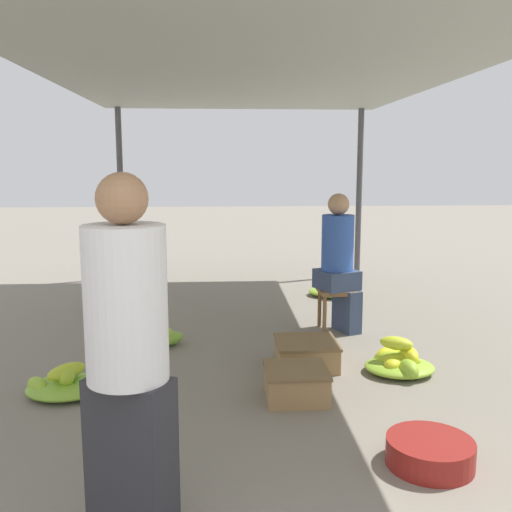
{
  "coord_description": "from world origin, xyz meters",
  "views": [
    {
      "loc": [
        -0.29,
        -1.72,
        1.56
      ],
      "look_at": [
        0.0,
        2.96,
        0.81
      ],
      "focal_mm": 40.0,
      "sensor_mm": 36.0,
      "label": 1
    }
  ],
  "objects_px": {
    "stool": "(336,297)",
    "banana_pile_left_2": "(153,336)",
    "basin_black": "(430,452)",
    "crate_near": "(306,353)",
    "vendor_seated": "(339,260)",
    "crate_mid": "(296,383)",
    "banana_pile_right_0": "(399,362)",
    "banana_pile_left_1": "(116,305)",
    "banana_pile_right_1": "(330,290)",
    "banana_pile_left_0": "(66,384)",
    "vendor_foreground": "(128,359)"
  },
  "relations": [
    {
      "from": "banana_pile_left_2",
      "to": "banana_pile_left_0",
      "type": "bearing_deg",
      "value": -114.81
    },
    {
      "from": "vendor_seated",
      "to": "crate_near",
      "type": "relative_size",
      "value": 2.74
    },
    {
      "from": "crate_near",
      "to": "vendor_seated",
      "type": "bearing_deg",
      "value": 64.84
    },
    {
      "from": "banana_pile_left_1",
      "to": "crate_near",
      "type": "distance_m",
      "value": 2.55
    },
    {
      "from": "vendor_foreground",
      "to": "banana_pile_right_0",
      "type": "relative_size",
      "value": 2.85
    },
    {
      "from": "vendor_seated",
      "to": "crate_mid",
      "type": "xyz_separation_m",
      "value": [
        -0.61,
        -1.58,
        -0.57
      ]
    },
    {
      "from": "banana_pile_left_0",
      "to": "basin_black",
      "type": "bearing_deg",
      "value": -26.75
    },
    {
      "from": "basin_black",
      "to": "stool",
      "type": "bearing_deg",
      "value": 89.89
    },
    {
      "from": "vendor_foreground",
      "to": "banana_pile_left_2",
      "type": "height_order",
      "value": "vendor_foreground"
    },
    {
      "from": "vendor_seated",
      "to": "banana_pile_right_0",
      "type": "height_order",
      "value": "vendor_seated"
    },
    {
      "from": "stool",
      "to": "crate_near",
      "type": "relative_size",
      "value": 0.85
    },
    {
      "from": "basin_black",
      "to": "crate_near",
      "type": "xyz_separation_m",
      "value": [
        -0.43,
        1.53,
        0.03
      ]
    },
    {
      "from": "banana_pile_left_0",
      "to": "vendor_seated",
      "type": "bearing_deg",
      "value": 32.51
    },
    {
      "from": "basin_black",
      "to": "crate_near",
      "type": "bearing_deg",
      "value": 105.53
    },
    {
      "from": "banana_pile_left_2",
      "to": "banana_pile_right_0",
      "type": "height_order",
      "value": "banana_pile_right_0"
    },
    {
      "from": "stool",
      "to": "banana_pile_right_0",
      "type": "relative_size",
      "value": 0.75
    },
    {
      "from": "stool",
      "to": "banana_pile_right_1",
      "type": "bearing_deg",
      "value": 81.36
    },
    {
      "from": "vendor_seated",
      "to": "banana_pile_left_1",
      "type": "relative_size",
      "value": 2.25
    },
    {
      "from": "vendor_seated",
      "to": "banana_pile_left_0",
      "type": "distance_m",
      "value": 2.66
    },
    {
      "from": "basin_black",
      "to": "banana_pile_left_1",
      "type": "relative_size",
      "value": 0.79
    },
    {
      "from": "vendor_seated",
      "to": "crate_mid",
      "type": "distance_m",
      "value": 1.79
    },
    {
      "from": "vendor_seated",
      "to": "banana_pile_left_0",
      "type": "relative_size",
      "value": 2.23
    },
    {
      "from": "vendor_seated",
      "to": "banana_pile_right_1",
      "type": "distance_m",
      "value": 1.55
    },
    {
      "from": "vendor_seated",
      "to": "crate_near",
      "type": "height_order",
      "value": "vendor_seated"
    },
    {
      "from": "crate_near",
      "to": "banana_pile_right_1",
      "type": "bearing_deg",
      "value": 74.8
    },
    {
      "from": "banana_pile_right_0",
      "to": "banana_pile_right_1",
      "type": "xyz_separation_m",
      "value": [
        -0.04,
        2.56,
        -0.01
      ]
    },
    {
      "from": "basin_black",
      "to": "banana_pile_left_2",
      "type": "relative_size",
      "value": 0.83
    },
    {
      "from": "vendor_foreground",
      "to": "banana_pile_right_0",
      "type": "bearing_deg",
      "value": 47.28
    },
    {
      "from": "basin_black",
      "to": "banana_pile_right_0",
      "type": "bearing_deg",
      "value": 79.1
    },
    {
      "from": "stool",
      "to": "banana_pile_left_1",
      "type": "distance_m",
      "value": 2.39
    },
    {
      "from": "vendor_foreground",
      "to": "vendor_seated",
      "type": "bearing_deg",
      "value": 63.74
    },
    {
      "from": "banana_pile_left_1",
      "to": "vendor_seated",
      "type": "bearing_deg",
      "value": -20.84
    },
    {
      "from": "basin_black",
      "to": "crate_mid",
      "type": "bearing_deg",
      "value": 123.11
    },
    {
      "from": "vendor_seated",
      "to": "stool",
      "type": "bearing_deg",
      "value": 158.34
    },
    {
      "from": "stool",
      "to": "banana_pile_left_2",
      "type": "relative_size",
      "value": 0.73
    },
    {
      "from": "basin_black",
      "to": "banana_pile_left_0",
      "type": "distance_m",
      "value": 2.42
    },
    {
      "from": "banana_pile_right_0",
      "to": "banana_pile_left_2",
      "type": "bearing_deg",
      "value": 157.89
    },
    {
      "from": "vendor_seated",
      "to": "banana_pile_left_0",
      "type": "bearing_deg",
      "value": -147.49
    },
    {
      "from": "stool",
      "to": "crate_mid",
      "type": "xyz_separation_m",
      "value": [
        -0.59,
        -1.59,
        -0.22
      ]
    },
    {
      "from": "vendor_seated",
      "to": "crate_mid",
      "type": "bearing_deg",
      "value": -111.17
    },
    {
      "from": "basin_black",
      "to": "banana_pile_left_1",
      "type": "height_order",
      "value": "banana_pile_left_1"
    },
    {
      "from": "stool",
      "to": "crate_mid",
      "type": "height_order",
      "value": "stool"
    },
    {
      "from": "banana_pile_left_0",
      "to": "banana_pile_left_1",
      "type": "relative_size",
      "value": 1.01
    },
    {
      "from": "crate_near",
      "to": "vendor_foreground",
      "type": "bearing_deg",
      "value": -116.77
    },
    {
      "from": "basin_black",
      "to": "banana_pile_left_0",
      "type": "bearing_deg",
      "value": 153.25
    },
    {
      "from": "banana_pile_left_0",
      "to": "crate_mid",
      "type": "xyz_separation_m",
      "value": [
        1.57,
        -0.19,
        0.04
      ]
    },
    {
      "from": "vendor_foreground",
      "to": "crate_mid",
      "type": "relative_size",
      "value": 3.66
    },
    {
      "from": "vendor_seated",
      "to": "banana_pile_left_2",
      "type": "height_order",
      "value": "vendor_seated"
    },
    {
      "from": "banana_pile_right_1",
      "to": "crate_mid",
      "type": "xyz_separation_m",
      "value": [
        -0.81,
        -3.0,
        0.03
      ]
    },
    {
      "from": "banana_pile_right_0",
      "to": "crate_near",
      "type": "bearing_deg",
      "value": 164.29
    }
  ]
}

